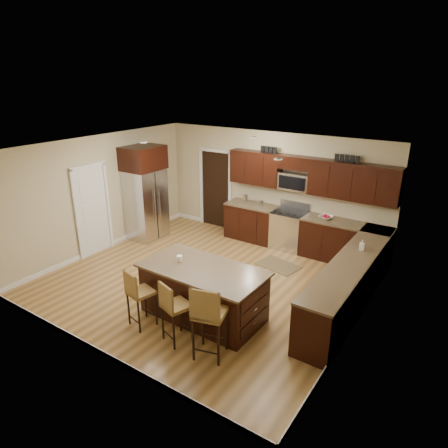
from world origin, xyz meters
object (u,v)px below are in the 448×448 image
Objects in this scene: island at (203,294)px; stool_mid at (173,306)px; stool_left at (138,292)px; refrigerator at (145,192)px; range at (289,229)px; stool_right at (208,314)px.

stool_mid reaches higher than island.
refrigerator is at bearing 145.46° from stool_left.
island is 2.11× the size of stool_left.
range is at bearing 91.34° from island.
island is at bearing 63.59° from stool_left.
refrigerator reaches higher than range.
stool_right is (0.75, -4.33, 0.28)m from range.
stool_right is (0.67, -0.01, 0.10)m from stool_mid.
range is 1.09× the size of stool_left.
range is 4.38m from stool_left.
refrigerator is (-3.38, 2.93, 0.56)m from stool_mid.
range is at bearing 94.69° from stool_left.
island is at bearing 111.18° from stool_mid.
stool_right is at bearing -35.95° from refrigerator.
refrigerator reaches higher than stool_right.
range is at bearing 108.78° from stool_mid.
stool_left is at bearing -162.23° from stool_mid.
island is 2.07× the size of stool_mid.
stool_right is (1.43, -0.01, 0.11)m from stool_left.
range is at bearing 22.91° from refrigerator.
stool_mid is (0.75, 0.00, 0.01)m from stool_left.
stool_right reaches higher than island.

